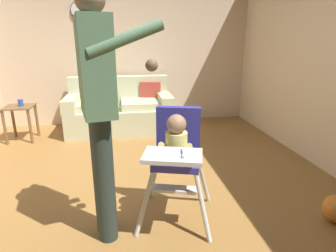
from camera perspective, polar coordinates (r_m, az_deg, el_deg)
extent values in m
cube|color=olive|center=(2.77, -6.10, -15.28)|extent=(5.88, 6.91, 0.10)
cube|color=beige|center=(5.02, -8.46, 15.64)|extent=(5.08, 0.06, 2.62)
cube|color=beige|center=(4.61, -9.81, 1.44)|extent=(1.65, 0.84, 0.40)
cube|color=beige|center=(4.84, -10.06, 7.40)|extent=(1.65, 0.22, 0.46)
cube|color=beige|center=(4.61, -19.20, 4.58)|extent=(0.20, 0.84, 0.20)
cube|color=beige|center=(4.58, -0.75, 5.47)|extent=(0.20, 0.84, 0.20)
cube|color=beige|center=(4.52, -14.34, 4.17)|extent=(0.62, 0.60, 0.11)
cube|color=beige|center=(4.51, -5.61, 4.60)|extent=(0.62, 0.60, 0.11)
cube|color=#B24238|center=(4.74, -3.65, 7.05)|extent=(0.35, 0.18, 0.34)
cylinder|color=silver|center=(2.18, -4.85, -15.72)|extent=(0.20, 0.13, 0.50)
cylinder|color=silver|center=(2.15, 7.22, -16.43)|extent=(0.13, 0.20, 0.50)
cylinder|color=silver|center=(2.56, -2.83, -10.43)|extent=(0.13, 0.20, 0.50)
cylinder|color=silver|center=(2.53, 7.24, -10.92)|extent=(0.20, 0.13, 0.50)
cube|color=#312E90|center=(2.22, 1.75, -7.15)|extent=(0.45, 0.45, 0.05)
cube|color=#312E90|center=(2.28, 2.15, -0.68)|extent=(0.37, 0.17, 0.38)
cube|color=silver|center=(1.89, 0.98, -6.19)|extent=(0.46, 0.36, 0.03)
cube|color=silver|center=(2.21, 1.44, -12.92)|extent=(0.41, 0.21, 0.02)
cylinder|color=#D6CD76|center=(2.15, 1.74, -4.09)|extent=(0.21, 0.21, 0.22)
sphere|color=#997051|center=(2.08, 1.75, 0.38)|extent=(0.15, 0.15, 0.15)
cylinder|color=#D6CD76|center=(2.12, -1.20, -4.07)|extent=(0.08, 0.15, 0.10)
cylinder|color=#D6CD76|center=(2.10, 4.50, -4.32)|extent=(0.08, 0.15, 0.10)
cylinder|color=blue|center=(1.87, 2.95, -5.69)|extent=(0.03, 0.13, 0.01)
cube|color=white|center=(1.81, 3.10, -6.18)|extent=(0.02, 0.03, 0.02)
cylinder|color=#27332E|center=(2.05, -12.93, -11.00)|extent=(0.14, 0.14, 0.96)
cylinder|color=#27332E|center=(2.16, -13.40, -9.56)|extent=(0.14, 0.14, 0.96)
cube|color=#4E7152|center=(1.88, -14.84, 11.73)|extent=(0.28, 0.43, 0.63)
cylinder|color=#4E7152|center=(1.72, -8.77, 17.46)|extent=(0.48, 0.17, 0.23)
sphere|color=brown|center=(1.77, -3.40, 12.42)|extent=(0.08, 0.08, 0.08)
cylinder|color=#4E7152|center=(2.12, -15.59, 12.23)|extent=(0.07, 0.07, 0.57)
cube|color=brown|center=(4.58, -28.44, 3.51)|extent=(0.40, 0.40, 0.02)
cylinder|color=brown|center=(4.55, -30.66, -0.32)|extent=(0.04, 0.04, 0.50)
cylinder|color=brown|center=(4.43, -26.58, -0.12)|extent=(0.04, 0.04, 0.50)
cylinder|color=brown|center=(4.85, -29.28, 0.87)|extent=(0.04, 0.04, 0.50)
cylinder|color=brown|center=(4.75, -25.43, 1.08)|extent=(0.04, 0.04, 0.50)
cylinder|color=#284CB7|center=(4.56, -28.14, 4.27)|extent=(0.07, 0.07, 0.10)
cylinder|color=white|center=(5.03, -17.86, 21.78)|extent=(0.26, 0.03, 0.26)
cylinder|color=black|center=(5.05, -17.83, 21.76)|extent=(0.28, 0.02, 0.28)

